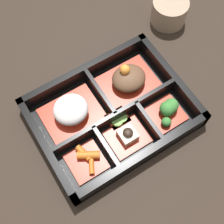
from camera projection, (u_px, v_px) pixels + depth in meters
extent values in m
plane|color=black|center=(112.00, 117.00, 0.66)|extent=(3.00, 3.00, 0.00)
cube|color=black|center=(112.00, 116.00, 0.65)|extent=(0.31, 0.24, 0.01)
cube|color=black|center=(143.00, 157.00, 0.60)|extent=(0.31, 0.01, 0.05)
cube|color=black|center=(85.00, 73.00, 0.68)|extent=(0.31, 0.01, 0.05)
cube|color=black|center=(47.00, 150.00, 0.60)|extent=(0.01, 0.24, 0.05)
cube|color=black|center=(171.00, 79.00, 0.67)|extent=(0.01, 0.24, 0.05)
cube|color=black|center=(116.00, 118.00, 0.63)|extent=(0.28, 0.01, 0.05)
cube|color=black|center=(106.00, 149.00, 0.61)|extent=(0.01, 0.09, 0.05)
cube|color=black|center=(148.00, 123.00, 0.63)|extent=(0.01, 0.09, 0.05)
cube|color=black|center=(100.00, 96.00, 0.65)|extent=(0.01, 0.12, 0.05)
cube|color=#B22D19|center=(72.00, 114.00, 0.65)|extent=(0.12, 0.10, 0.01)
ellipsoid|color=silver|center=(71.00, 110.00, 0.63)|extent=(0.07, 0.07, 0.04)
cube|color=#B22D19|center=(128.00, 83.00, 0.68)|extent=(0.12, 0.10, 0.01)
ellipsoid|color=brown|center=(129.00, 78.00, 0.66)|extent=(0.07, 0.07, 0.03)
sphere|color=orange|center=(125.00, 70.00, 0.64)|extent=(0.02, 0.02, 0.02)
cube|color=#B22D19|center=(86.00, 162.00, 0.61)|extent=(0.07, 0.07, 0.01)
cylinder|color=#D1661E|center=(88.00, 155.00, 0.60)|extent=(0.05, 0.04, 0.02)
cylinder|color=#D1661E|center=(91.00, 164.00, 0.60)|extent=(0.03, 0.04, 0.01)
cylinder|color=#D1661E|center=(84.00, 153.00, 0.60)|extent=(0.02, 0.04, 0.01)
cube|color=#B22D19|center=(127.00, 137.00, 0.63)|extent=(0.08, 0.07, 0.01)
cube|color=beige|center=(127.00, 135.00, 0.62)|extent=(0.03, 0.03, 0.02)
ellipsoid|color=black|center=(127.00, 133.00, 0.60)|extent=(0.02, 0.02, 0.01)
cube|color=#B22D19|center=(165.00, 114.00, 0.65)|extent=(0.07, 0.07, 0.01)
sphere|color=#387A33|center=(167.00, 110.00, 0.64)|extent=(0.02, 0.02, 0.02)
sphere|color=#387A33|center=(171.00, 107.00, 0.64)|extent=(0.03, 0.03, 0.03)
sphere|color=#387A33|center=(166.00, 122.00, 0.63)|extent=(0.02, 0.02, 0.02)
sphere|color=#387A33|center=(168.00, 106.00, 0.64)|extent=(0.02, 0.02, 0.02)
sphere|color=#387A33|center=(167.00, 109.00, 0.63)|extent=(0.03, 0.03, 0.03)
sphere|color=#387A33|center=(171.00, 105.00, 0.64)|extent=(0.03, 0.03, 0.03)
cube|color=#B22D19|center=(118.00, 118.00, 0.64)|extent=(0.04, 0.04, 0.01)
cylinder|color=#75A84C|center=(116.00, 121.00, 0.63)|extent=(0.02, 0.02, 0.01)
cylinder|color=#75A84C|center=(122.00, 117.00, 0.64)|extent=(0.02, 0.02, 0.00)
cylinder|color=#75A84C|center=(116.00, 119.00, 0.64)|extent=(0.02, 0.02, 0.00)
cylinder|color=#75A84C|center=(116.00, 116.00, 0.64)|extent=(0.02, 0.02, 0.00)
cylinder|color=gray|center=(169.00, 11.00, 0.74)|extent=(0.08, 0.08, 0.06)
cylinder|color=#597A38|center=(171.00, 3.00, 0.72)|extent=(0.07, 0.07, 0.01)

